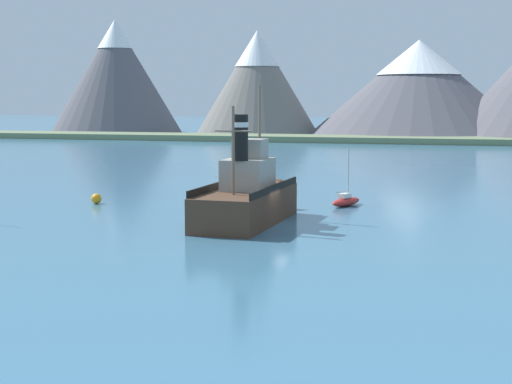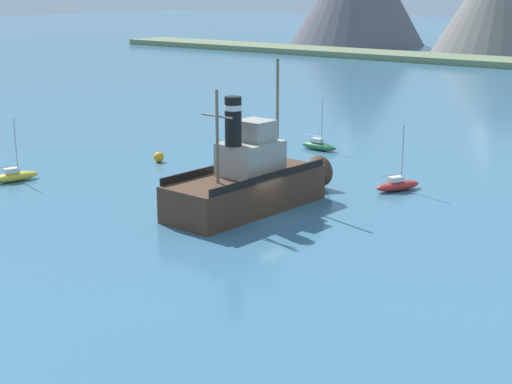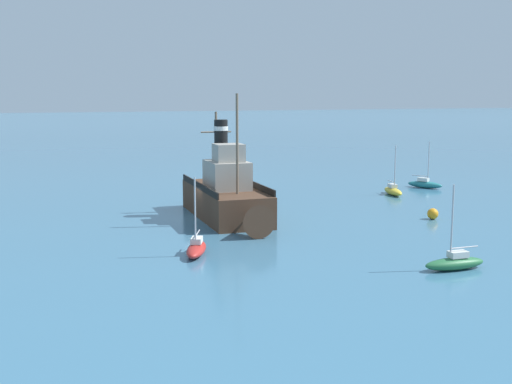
# 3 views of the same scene
# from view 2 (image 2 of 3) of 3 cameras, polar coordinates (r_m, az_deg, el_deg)

# --- Properties ---
(ground_plane) EXTENTS (600.00, 600.00, 0.00)m
(ground_plane) POSITION_cam_2_polar(r_m,az_deg,el_deg) (51.59, 0.63, -1.73)
(ground_plane) COLOR teal
(old_tugboat) EXTENTS (4.93, 14.53, 9.90)m
(old_tugboat) POSITION_cam_2_polar(r_m,az_deg,el_deg) (52.86, -0.31, 0.74)
(old_tugboat) COLOR #4C3323
(old_tugboat) RESTS_ON ground
(sailboat_yellow) EXTENTS (1.87, 3.95, 4.90)m
(sailboat_yellow) POSITION_cam_2_polar(r_m,az_deg,el_deg) (63.27, -17.18, 1.13)
(sailboat_yellow) COLOR gold
(sailboat_yellow) RESTS_ON ground
(sailboat_green) EXTENTS (3.84, 1.26, 4.90)m
(sailboat_green) POSITION_cam_2_polar(r_m,az_deg,el_deg) (72.22, 4.58, 3.40)
(sailboat_green) COLOR #286B3D
(sailboat_green) RESTS_ON ground
(sailboat_red) EXTENTS (2.55, 3.92, 4.90)m
(sailboat_red) POSITION_cam_2_polar(r_m,az_deg,el_deg) (58.68, 10.27, 0.52)
(sailboat_red) COLOR #B22823
(sailboat_red) RESTS_ON ground
(mooring_buoy) EXTENTS (0.88, 0.88, 0.88)m
(mooring_buoy) POSITION_cam_2_polar(r_m,az_deg,el_deg) (67.52, -7.08, 2.54)
(mooring_buoy) COLOR orange
(mooring_buoy) RESTS_ON ground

